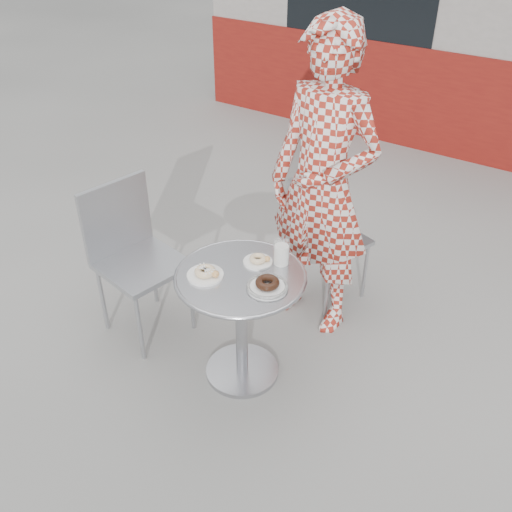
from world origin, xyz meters
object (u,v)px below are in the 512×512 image
Objects in this scene: plate_far at (258,260)px; plate_near at (206,273)px; chair_far at (327,263)px; plate_checker at (267,285)px; bistro_table at (241,301)px; seated_person at (323,186)px; chair_left at (145,290)px; milk_cup at (281,254)px.

plate_near is (-0.15, -0.25, 0.00)m from plate_far.
chair_far reaches higher than plate_checker.
chair_far is 1.03m from plate_checker.
plate_far is 0.74× the size of plate_checker.
bistro_table is at bearing -95.23° from plate_far.
chair_far is at bearing 104.79° from seated_person.
bistro_table is at bearing 175.03° from plate_checker.
chair_far is at bearing 88.21° from plate_far.
chair_left is 1.23m from seated_person.
chair_left is (-0.72, -0.01, -0.23)m from bistro_table.
chair_far is 0.69m from seated_person.
chair_far reaches higher than milk_cup.
plate_far is at bearing -67.91° from chair_left.
plate_checker is 1.57× the size of milk_cup.
plate_checker is (0.89, -0.00, 0.42)m from chair_left.
plate_checker is 0.23m from milk_cup.
plate_far is (-0.06, -0.55, -0.22)m from seated_person.
milk_cup reaches higher than plate_far.
chair_left reaches higher than milk_cup.
chair_far reaches higher than plate_far.
chair_left is 0.85m from plate_far.
plate_checker is (0.31, 0.09, -0.00)m from plate_near.
bistro_table is 0.38× the size of seated_person.
chair_far is at bearing 98.48° from plate_checker.
plate_near is 0.32m from plate_checker.
bistro_table is at bearing -119.79° from milk_cup.
plate_near is at bearing -141.62° from bistro_table.
seated_person reaches higher than chair_far.
plate_far is 0.82× the size of plate_near.
plate_near is at bearing -99.91° from seated_person.
seated_person is at bearing 83.98° from bistro_table.
seated_person is 0.86m from plate_near.
plate_near is at bearing -129.15° from milk_cup.
plate_checker is at bearing -77.20° from seated_person.
plate_near is 0.90× the size of plate_checker.
chair_far is (0.04, 0.90, -0.26)m from bistro_table.
seated_person is at bearing 98.03° from plate_checker.
plate_near is at bearing -163.21° from plate_checker.
milk_cup is at bearing 113.72° from chair_far.
plate_far is at bearing -91.44° from seated_person.
plate_far is at bearing 59.02° from plate_near.
chair_far reaches higher than plate_near.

